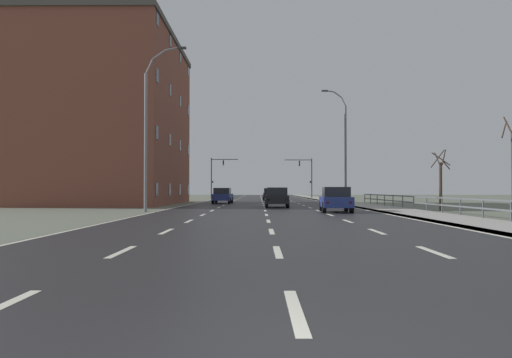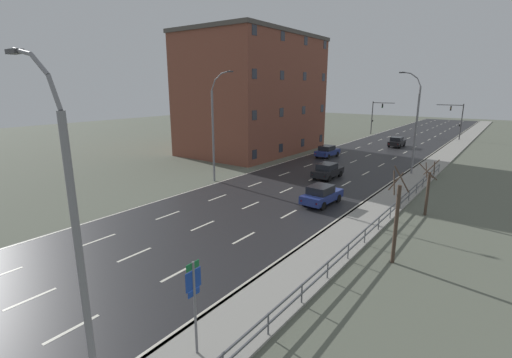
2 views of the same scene
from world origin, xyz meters
name	(u,v)px [view 2 (image 2 of 2)]	position (x,y,z in m)	size (l,w,h in m)	color
ground_plane	(361,159)	(0.00, 48.00, -0.06)	(160.00, 160.00, 0.12)	#5B6051
road_asphalt_strip	(389,147)	(0.00, 59.99, 0.01)	(14.00, 120.00, 0.03)	#232326
sidewalk_right	(448,152)	(8.43, 60.00, 0.06)	(3.00, 120.00, 0.12)	gray
guardrail	(385,215)	(9.85, 25.50, 0.71)	(0.07, 38.31, 1.00)	#515459
street_lamp_foreground	(76,250)	(7.45, 6.01, 4.93)	(2.35, 0.24, 10.04)	slate
street_lamp_midground	(415,125)	(7.46, 42.22, 5.23)	(2.30, 0.24, 10.65)	slate
street_lamp_left_bank	(214,129)	(-7.42, 27.74, 5.14)	(2.66, 0.24, 10.54)	slate
highway_sign	(194,297)	(8.39, 9.22, 2.29)	(0.09, 0.68, 3.57)	slate
traffic_signal_right	(457,117)	(7.18, 74.58, 4.07)	(4.36, 0.36, 6.31)	#38383A
traffic_signal_left	(376,113)	(-7.20, 74.69, 4.12)	(4.28, 0.36, 6.40)	#38383A
car_mid_centre	(397,142)	(1.03, 60.52, 0.80)	(1.87, 4.12, 1.57)	black
car_distant	(322,195)	(4.35, 27.18, 0.80)	(2.00, 4.18, 1.57)	navy
car_far_left	(328,171)	(1.02, 35.40, 0.80)	(1.92, 4.14, 1.57)	black
car_near_right	(327,151)	(-4.05, 46.13, 0.80)	(1.97, 4.17, 1.57)	navy
brick_building	(254,94)	(-15.06, 44.58, 8.11)	(13.25, 20.32, 16.20)	brown
bare_tree_near	(396,221)	(11.86, 20.30, 2.37)	(1.11, 1.15, 5.35)	#423328
bare_tree_mid	(428,189)	(11.63, 29.28, 1.95)	(1.29, 1.28, 4.11)	#423328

